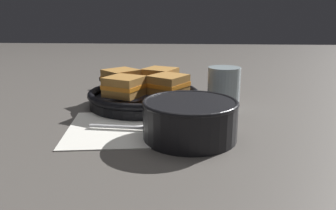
# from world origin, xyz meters

# --- Properties ---
(ground_plane) EXTENTS (4.00, 4.00, 0.00)m
(ground_plane) POSITION_xyz_m (0.00, 0.00, 0.00)
(ground_plane) COLOR #56514C
(napkin) EXTENTS (0.30, 0.26, 0.00)m
(napkin) POSITION_xyz_m (-0.02, -0.05, 0.00)
(napkin) COLOR white
(napkin) RESTS_ON ground_plane
(soup_bowl) EXTENTS (0.18, 0.18, 0.08)m
(soup_bowl) POSITION_xyz_m (0.10, -0.10, 0.04)
(soup_bowl) COLOR black
(soup_bowl) RESTS_ON ground_plane
(spoon) EXTENTS (0.18, 0.03, 0.01)m
(spoon) POSITION_xyz_m (0.01, -0.07, 0.01)
(spoon) COLOR #B7B7BC
(spoon) RESTS_ON napkin
(skillet) EXTENTS (0.32, 0.36, 0.04)m
(skillet) POSITION_xyz_m (-0.03, 0.13, 0.02)
(skillet) COLOR black
(skillet) RESTS_ON ground_plane
(sandwich_near_left) EXTENTS (0.11, 0.11, 0.05)m
(sandwich_near_left) POSITION_xyz_m (-0.09, 0.17, 0.06)
(sandwich_near_left) COLOR #B27A38
(sandwich_near_left) RESTS_ON skillet
(sandwich_near_right) EXTENTS (0.11, 0.11, 0.05)m
(sandwich_near_right) POSITION_xyz_m (-0.06, 0.06, 0.06)
(sandwich_near_right) COLOR #B27A38
(sandwich_near_right) RESTS_ON skillet
(sandwich_far_left) EXTENTS (0.11, 0.11, 0.05)m
(sandwich_far_left) POSITION_xyz_m (0.04, 0.09, 0.06)
(sandwich_far_left) COLOR #B27A38
(sandwich_far_left) RESTS_ON skillet
(sandwich_far_right) EXTENTS (0.11, 0.11, 0.05)m
(sandwich_far_right) POSITION_xyz_m (0.01, 0.20, 0.06)
(sandwich_far_right) COLOR #B27A38
(sandwich_far_right) RESTS_ON skillet
(drinking_glass) EXTENTS (0.08, 0.08, 0.11)m
(drinking_glass) POSITION_xyz_m (0.18, 0.08, 0.05)
(drinking_glass) COLOR silver
(drinking_glass) RESTS_ON ground_plane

